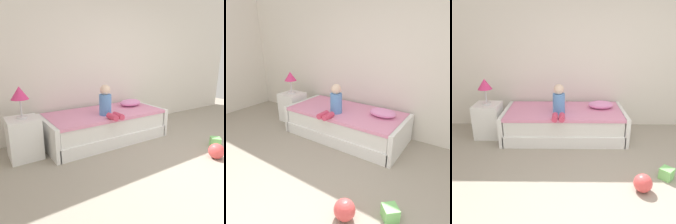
# 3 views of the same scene
# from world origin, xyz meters

# --- Properties ---
(wall_rear) EXTENTS (7.20, 0.10, 2.90)m
(wall_rear) POSITION_xyz_m (0.00, 2.60, 1.45)
(wall_rear) COLOR silver
(wall_rear) RESTS_ON ground
(bed) EXTENTS (2.11, 1.00, 0.50)m
(bed) POSITION_xyz_m (-0.63, 2.00, 0.25)
(bed) COLOR white
(bed) RESTS_ON ground
(nightstand) EXTENTS (0.44, 0.44, 0.60)m
(nightstand) POSITION_xyz_m (-1.98, 2.00, 0.30)
(nightstand) COLOR white
(nightstand) RESTS_ON ground
(table_lamp) EXTENTS (0.24, 0.24, 0.45)m
(table_lamp) POSITION_xyz_m (-1.98, 2.00, 0.94)
(table_lamp) COLOR silver
(table_lamp) RESTS_ON nightstand
(child_figure) EXTENTS (0.20, 0.51, 0.50)m
(child_figure) POSITION_xyz_m (-0.72, 1.77, 0.70)
(child_figure) COLOR #598CD1
(child_figure) RESTS_ON bed
(pillow) EXTENTS (0.44, 0.30, 0.13)m
(pillow) POSITION_xyz_m (0.01, 2.10, 0.56)
(pillow) COLOR #EA8CC6
(pillow) RESTS_ON bed
(toy_ball) EXTENTS (0.22, 0.22, 0.22)m
(toy_ball) POSITION_xyz_m (0.33, 0.46, 0.11)
(toy_ball) COLOR #E54C4C
(toy_ball) RESTS_ON ground
(toy_block) EXTENTS (0.21, 0.21, 0.15)m
(toy_block) POSITION_xyz_m (0.72, 0.71, 0.08)
(toy_block) COLOR #7FD872
(toy_block) RESTS_ON ground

